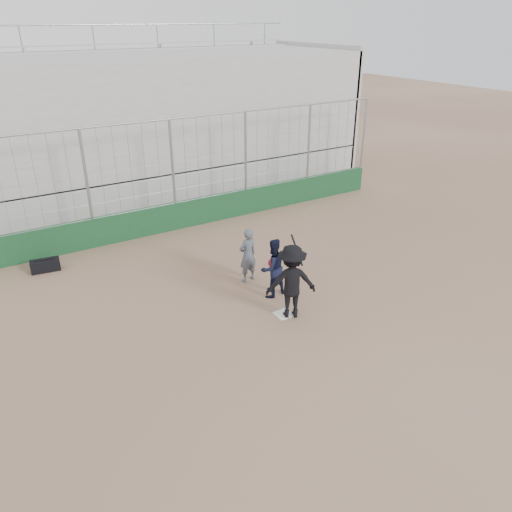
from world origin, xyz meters
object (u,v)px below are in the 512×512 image
umpire (248,258)px  batter_at_plate (291,282)px  equipment_bag (45,265)px  catcher_crouched (273,277)px

umpire → batter_at_plate: bearing=79.8°
equipment_bag → batter_at_plate: bearing=-50.7°
batter_at_plate → umpire: batter_at_plate is taller
batter_at_plate → umpire: (0.04, 2.25, -0.26)m
equipment_bag → umpire: bearing=-37.4°
batter_at_plate → catcher_crouched: (0.16, 1.10, -0.42)m
batter_at_plate → equipment_bag: size_ratio=2.37×
umpire → equipment_bag: size_ratio=1.66×
catcher_crouched → equipment_bag: catcher_crouched is taller
batter_at_plate → umpire: bearing=89.0°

